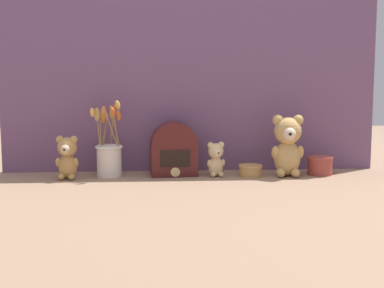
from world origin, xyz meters
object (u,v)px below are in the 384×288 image
object	(u,v)px
teddy_bear_medium	(67,157)
vintage_radio	(174,151)
teddy_bear_small	(216,158)
flower_vase	(109,154)
decorative_tin_short	(320,165)
decorative_tin_tall	(250,170)
teddy_bear_large	(288,144)

from	to	relation	value
teddy_bear_medium	vintage_radio	bearing A→B (deg)	7.19
teddy_bear_small	flower_vase	size ratio (longest dim) A/B	0.45
teddy_bear_medium	decorative_tin_short	size ratio (longest dim) A/B	1.62
decorative_tin_tall	decorative_tin_short	distance (m)	0.30
teddy_bear_small	decorative_tin_short	distance (m)	0.45
flower_vase	decorative_tin_tall	xyz separation A→B (m)	(0.60, -0.03, -0.07)
vintage_radio	decorative_tin_tall	distance (m)	0.33
decorative_tin_tall	decorative_tin_short	size ratio (longest dim) A/B	0.90
teddy_bear_small	decorative_tin_tall	xyz separation A→B (m)	(0.15, -0.00, -0.05)
teddy_bear_medium	decorative_tin_short	distance (m)	1.07
teddy_bear_small	decorative_tin_tall	world-z (taller)	teddy_bear_small
teddy_bear_small	decorative_tin_tall	size ratio (longest dim) A/B	1.47
teddy_bear_large	decorative_tin_tall	world-z (taller)	teddy_bear_large
flower_vase	decorative_tin_short	distance (m)	0.90
teddy_bear_medium	flower_vase	bearing A→B (deg)	17.32
flower_vase	decorative_tin_short	world-z (taller)	flower_vase
vintage_radio	decorative_tin_tall	bearing A→B (deg)	-6.58
teddy_bear_large	vintage_radio	world-z (taller)	teddy_bear_large
flower_vase	decorative_tin_short	bearing A→B (deg)	-1.05
teddy_bear_small	teddy_bear_medium	bearing A→B (deg)	-177.85
teddy_bear_small	flower_vase	xyz separation A→B (m)	(-0.45, 0.03, 0.02)
teddy_bear_medium	decorative_tin_short	bearing A→B (deg)	1.91
teddy_bear_large	flower_vase	world-z (taller)	flower_vase
decorative_tin_short	teddy_bear_medium	bearing A→B (deg)	-178.09
teddy_bear_medium	vintage_radio	size ratio (longest dim) A/B	0.79
teddy_bear_medium	decorative_tin_tall	size ratio (longest dim) A/B	1.80
teddy_bear_medium	vintage_radio	distance (m)	0.44
teddy_bear_medium	teddy_bear_small	size ratio (longest dim) A/B	1.23
decorative_tin_tall	decorative_tin_short	bearing A→B (deg)	3.23
teddy_bear_medium	teddy_bear_large	bearing A→B (deg)	0.77
teddy_bear_large	decorative_tin_short	world-z (taller)	teddy_bear_large
teddy_bear_large	flower_vase	bearing A→B (deg)	176.98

